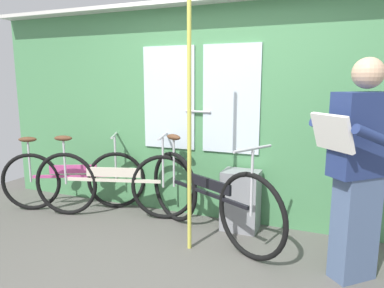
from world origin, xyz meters
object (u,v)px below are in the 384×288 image
Objects in this scene: bicycle_near_door at (207,197)px; bicycle_by_pole at (73,179)px; trash_bin_by_wall at (241,200)px; passenger_reading_newspaper at (359,167)px; handrail_pole at (189,125)px; bicycle_leaning_behind at (113,183)px.

bicycle_by_pole is at bearing -155.43° from bicycle_near_door.
bicycle_by_pole is 1.95m from trash_bin_by_wall.
bicycle_by_pole is (-1.69, 0.11, -0.04)m from bicycle_near_door.
handrail_pole is (-1.32, -0.02, 0.25)m from passenger_reading_newspaper.
bicycle_near_door is at bearing -20.33° from bicycle_leaning_behind.
passenger_reading_newspaper reaches higher than trash_bin_by_wall.
handrail_pole is at bearing -117.94° from trash_bin_by_wall.
trash_bin_by_wall is at bearing -72.41° from passenger_reading_newspaper.
bicycle_leaning_behind is at bearing -51.63° from passenger_reading_newspaper.
bicycle_leaning_behind is 2.46m from passenger_reading_newspaper.
bicycle_near_door reaches higher than bicycle_by_pole.
bicycle_leaning_behind is at bearing -171.16° from trash_bin_by_wall.
bicycle_leaning_behind is 1.34m from handrail_pole.
handrail_pole is (-0.31, -0.59, 0.81)m from trash_bin_by_wall.
passenger_reading_newspaper reaches higher than bicycle_near_door.
bicycle_near_door is 2.70× the size of trash_bin_by_wall.
bicycle_near_door is at bearing 77.70° from handrail_pole.
passenger_reading_newspaper is (2.38, -0.35, 0.49)m from bicycle_leaning_behind.
bicycle_leaning_behind is 0.78× the size of handrail_pole.
bicycle_near_door is 1.09× the size of bicycle_by_pole.
bicycle_leaning_behind is 1.17× the size of bicycle_by_pole.
trash_bin_by_wall is 0.27× the size of handrail_pole.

